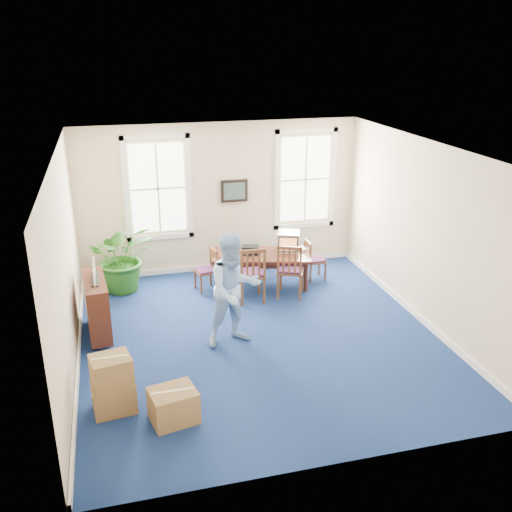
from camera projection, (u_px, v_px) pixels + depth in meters
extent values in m
plane|color=navy|center=(259.00, 337.00, 9.76)|extent=(6.50, 6.50, 0.00)
plane|color=white|center=(260.00, 150.00, 8.62)|extent=(6.50, 6.50, 0.00)
plane|color=beige|center=(220.00, 198.00, 12.13)|extent=(6.50, 0.00, 6.50)
plane|color=beige|center=(336.00, 348.00, 6.25)|extent=(6.50, 0.00, 6.50)
plane|color=beige|center=(65.00, 267.00, 8.48)|extent=(0.00, 6.50, 6.50)
plane|color=beige|center=(426.00, 234.00, 9.90)|extent=(0.00, 6.50, 6.50)
cube|color=white|center=(222.00, 266.00, 12.65)|extent=(6.00, 0.04, 0.12)
cube|color=white|center=(79.00, 356.00, 9.04)|extent=(0.04, 6.50, 0.12)
cube|color=white|center=(416.00, 314.00, 10.44)|extent=(0.04, 6.50, 0.12)
cube|color=white|center=(301.00, 249.00, 11.81)|extent=(0.20, 0.23, 0.05)
cube|color=black|center=(250.00, 250.00, 11.57)|extent=(0.39, 0.30, 0.17)
imported|color=#92BFEF|center=(234.00, 290.00, 9.25)|extent=(1.07, 0.90, 1.92)
cube|color=#451F14|center=(97.00, 309.00, 9.66)|extent=(0.45, 1.25, 0.96)
imported|color=#205A16|center=(123.00, 257.00, 11.34)|extent=(1.30, 1.14, 1.42)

